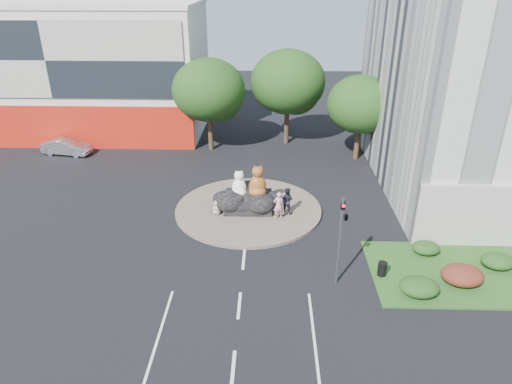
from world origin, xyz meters
TOP-DOWN VIEW (x-y plane):
  - ground at (0.00, 0.00)m, footprint 120.00×120.00m
  - roundabout_island at (0.00, 10.00)m, footprint 10.00×10.00m
  - rock_plinth at (0.00, 10.00)m, footprint 3.20×2.60m
  - shophouse_block at (-18.00, 27.91)m, footprint 25.20×12.30m
  - grass_verge at (12.00, 3.00)m, footprint 10.00×6.00m
  - tree_left at (-3.93, 22.06)m, footprint 6.46×6.46m
  - tree_mid at (3.07, 24.06)m, footprint 6.84×6.84m
  - tree_right at (9.07, 20.06)m, footprint 5.70×5.70m
  - hedge_near_green at (9.00, 1.00)m, footprint 2.00×1.60m
  - hedge_red at (11.50, 2.00)m, footprint 2.20×1.76m
  - hedge_mid_green at (14.00, 3.50)m, footprint 1.80×1.44m
  - hedge_back_green at (10.50, 4.80)m, footprint 1.60×1.28m
  - traffic_light at (5.10, 2.00)m, footprint 0.44×1.24m
  - street_lamp at (12.82, 8.00)m, footprint 2.34×0.22m
  - cat_white at (-0.62, 10.07)m, footprint 1.23×1.10m
  - cat_tabby at (0.63, 10.12)m, footprint 1.49×1.34m
  - kitten_calico at (-2.08, 9.07)m, footprint 0.79×0.78m
  - kitten_white at (2.25, 9.09)m, footprint 0.59×0.60m
  - pedestrian_pink at (2.03, 8.57)m, footprint 0.77×0.59m
  - pedestrian_dark at (2.60, 9.37)m, footprint 1.08×0.98m
  - parked_car at (-16.81, 20.29)m, footprint 4.52×2.17m
  - litter_bin at (7.50, 2.59)m, footprint 0.52×0.52m

SIDE VIEW (x-z plane):
  - ground at x=0.00m, z-range 0.00..0.00m
  - grass_verge at x=12.00m, z-range 0.00..0.12m
  - roundabout_island at x=0.00m, z-range 0.00..0.20m
  - hedge_back_green at x=10.50m, z-range 0.12..0.84m
  - litter_bin at x=7.50m, z-range 0.12..0.91m
  - hedge_mid_green at x=14.00m, z-range 0.12..0.93m
  - hedge_near_green at x=9.00m, z-range 0.12..1.02m
  - kitten_white at x=2.25m, z-range 0.20..0.96m
  - hedge_red at x=11.50m, z-range 0.12..1.11m
  - rock_plinth at x=0.00m, z-range 0.20..1.10m
  - kitten_calico at x=-2.08m, z-range 0.20..1.20m
  - parked_car at x=-16.81m, z-range 0.00..1.43m
  - pedestrian_dark at x=2.60m, z-range 0.20..2.03m
  - pedestrian_pink at x=2.03m, z-range 0.20..2.09m
  - cat_white at x=-0.62m, z-range 1.10..2.97m
  - cat_tabby at x=0.63m, z-range 1.10..3.33m
  - traffic_light at x=5.10m, z-range 1.12..6.12m
  - street_lamp at x=12.82m, z-range 0.52..8.58m
  - tree_right at x=9.07m, z-range 0.98..8.28m
  - tree_left at x=-3.93m, z-range 1.11..9.38m
  - tree_mid at x=3.07m, z-range 1.18..9.94m
  - shophouse_block at x=-18.00m, z-range -2.52..14.88m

